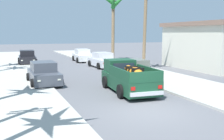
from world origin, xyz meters
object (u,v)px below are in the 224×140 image
car_left_near (102,60)px  car_left_far (83,56)px  car_right_near (135,70)px  roadside_house (217,45)px  car_right_mid (27,58)px  palm_tree_right_back (113,8)px  car_left_mid (44,74)px  pickup_truck (128,78)px

car_left_near → car_left_far: same height
car_right_near → roadside_house: 11.26m
car_left_near → car_right_near: same height
car_right_near → car_right_mid: same height
car_left_near → palm_tree_right_back: bearing=58.3°
car_left_mid → car_right_mid: (-0.01, 13.36, 0.00)m
car_right_mid → roadside_house: roadside_house is taller
car_right_near → palm_tree_right_back: bearing=74.3°
pickup_truck → palm_tree_right_back: 19.10m
car_left_far → car_left_near: bearing=-87.2°
pickup_truck → car_left_far: pickup_truck is taller
roadside_house → palm_tree_right_back: bearing=123.1°
car_right_mid → palm_tree_right_back: 11.99m
car_left_far → palm_tree_right_back: palm_tree_right_back is taller
car_right_near → car_left_mid: bearing=173.3°
car_left_near → pickup_truck: bearing=-102.4°
car_right_mid → roadside_house: bearing=-32.4°
car_left_near → car_right_near: (-0.28, -7.91, 0.00)m
car_left_mid → palm_tree_right_back: 17.60m
car_left_near → car_left_mid: bearing=-133.8°
palm_tree_right_back → car_left_far: bearing=171.4°
pickup_truck → car_left_mid: bearing=135.6°
car_left_near → car_right_mid: size_ratio=1.00×
pickup_truck → car_left_mid: size_ratio=1.25×
pickup_truck → roadside_house: 14.60m
car_left_mid → car_left_far: same height
pickup_truck → car_left_far: size_ratio=1.23×
car_left_mid → car_left_far: bearing=64.1°
pickup_truck → roadside_house: size_ratio=0.58×
palm_tree_right_back → car_left_near: bearing=-121.7°
palm_tree_right_back → car_right_mid: bearing=177.5°
car_left_near → car_left_far: bearing=92.8°
car_left_far → roadside_house: roadside_house is taller
car_left_near → roadside_house: bearing=-24.6°
roadside_house → pickup_truck: bearing=-152.9°
car_right_mid → palm_tree_right_back: (10.43, -0.46, 5.91)m
pickup_truck → car_left_mid: (-4.35, 4.25, -0.10)m
car_left_mid → palm_tree_right_back: size_ratio=0.52×
car_left_near → car_left_mid: (-6.86, -7.14, 0.00)m
car_left_near → car_right_near: size_ratio=1.00×
car_left_near → roadside_house: size_ratio=0.47×
car_right_mid → roadside_house: size_ratio=0.47×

